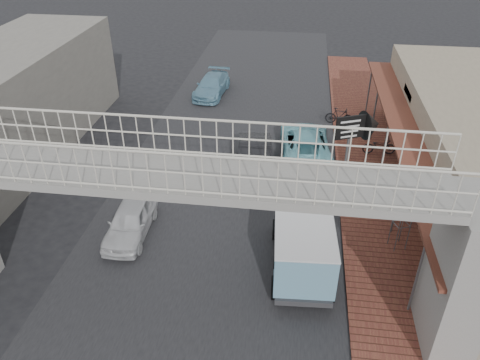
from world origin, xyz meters
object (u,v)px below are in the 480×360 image
(street_clock, at_px, (407,200))
(arrow_sign, at_px, (369,126))
(angkot_far, at_px, (212,86))
(motorcycle_near, at_px, (379,146))
(dark_sedan, at_px, (255,159))
(white_hatchback, at_px, (130,221))
(angkot_curb, at_px, (305,143))
(motorcycle_far, at_px, (339,116))
(angkot_van, at_px, (303,238))

(street_clock, height_order, arrow_sign, arrow_sign)
(angkot_far, bearing_deg, motorcycle_near, -30.41)
(dark_sedan, xyz_separation_m, street_clock, (5.82, -4.70, 1.48))
(white_hatchback, xyz_separation_m, arrow_sign, (9.12, 4.83, 2.31))
(angkot_curb, xyz_separation_m, angkot_far, (-6.09, 7.34, -0.09))
(motorcycle_far, xyz_separation_m, street_clock, (1.68, -10.46, 1.64))
(angkot_far, bearing_deg, white_hatchback, -87.28)
(angkot_van, bearing_deg, motorcycle_near, 63.84)
(angkot_far, xyz_separation_m, motorcycle_near, (9.75, -6.83, -0.08))
(white_hatchback, xyz_separation_m, dark_sedan, (4.27, 5.15, 0.12))
(angkot_curb, bearing_deg, angkot_van, 85.14)
(street_clock, bearing_deg, white_hatchback, 160.29)
(motorcycle_near, relative_size, arrow_sign, 0.46)
(dark_sedan, distance_m, motorcycle_near, 6.46)
(white_hatchback, xyz_separation_m, motorcycle_far, (8.42, 10.91, -0.04))
(dark_sedan, bearing_deg, angkot_far, 105.22)
(motorcycle_near, relative_size, street_clock, 0.64)
(white_hatchback, relative_size, motorcycle_far, 2.29)
(angkot_van, bearing_deg, street_clock, 20.14)
(angkot_far, distance_m, angkot_van, 16.74)
(street_clock, relative_size, arrow_sign, 0.73)
(dark_sedan, height_order, angkot_far, dark_sedan)
(white_hatchback, height_order, street_clock, street_clock)
(dark_sedan, height_order, motorcycle_far, dark_sedan)
(dark_sedan, relative_size, arrow_sign, 1.27)
(angkot_far, height_order, street_clock, street_clock)
(motorcycle_far, bearing_deg, street_clock, -163.19)
(white_hatchback, bearing_deg, motorcycle_near, 35.31)
(angkot_van, distance_m, motorcycle_far, 12.17)
(white_hatchback, height_order, angkot_van, angkot_van)
(street_clock, bearing_deg, dark_sedan, 118.84)
(angkot_far, bearing_deg, street_clock, -50.97)
(motorcycle_near, distance_m, arrow_sign, 3.86)
(white_hatchback, height_order, dark_sedan, dark_sedan)
(angkot_curb, relative_size, motorcycle_near, 3.13)
(motorcycle_near, relative_size, motorcycle_far, 1.03)
(arrow_sign, bearing_deg, street_clock, -100.83)
(motorcycle_near, bearing_deg, white_hatchback, 122.48)
(angkot_far, distance_m, motorcycle_near, 11.91)
(white_hatchback, height_order, arrow_sign, arrow_sign)
(angkot_far, height_order, motorcycle_far, angkot_far)
(motorcycle_near, bearing_deg, angkot_van, 152.97)
(motorcycle_far, bearing_deg, angkot_curb, 161.53)
(white_hatchback, xyz_separation_m, street_clock, (10.10, 0.45, 1.60))
(motorcycle_near, bearing_deg, angkot_curb, 93.61)
(white_hatchback, relative_size, angkot_far, 0.85)
(white_hatchback, height_order, angkot_far, white_hatchback)
(white_hatchback, bearing_deg, angkot_van, -10.94)
(angkot_van, xyz_separation_m, street_clock, (3.53, 1.54, 0.84))
(arrow_sign, bearing_deg, motorcycle_far, 73.19)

